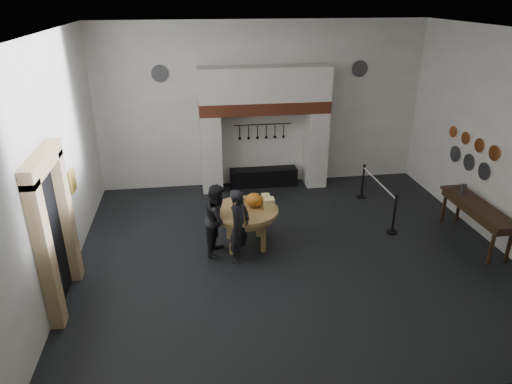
{
  "coord_description": "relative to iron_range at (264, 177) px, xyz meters",
  "views": [
    {
      "loc": [
        -1.99,
        -8.28,
        5.16
      ],
      "look_at": [
        -0.73,
        0.24,
        1.35
      ],
      "focal_mm": 32.0,
      "sensor_mm": 36.0,
      "label": 1
    }
  ],
  "objects": [
    {
      "name": "floor",
      "position": [
        0.0,
        -3.72,
        -0.25
      ],
      "size": [
        9.0,
        8.0,
        0.02
      ],
      "primitive_type": "cube",
      "color": "black",
      "rests_on": "ground"
    },
    {
      "name": "ceiling",
      "position": [
        0.0,
        -3.72,
        4.25
      ],
      "size": [
        9.0,
        8.0,
        0.02
      ],
      "primitive_type": "cube",
      "color": "silver",
      "rests_on": "wall_back"
    },
    {
      "name": "wall_back",
      "position": [
        0.0,
        0.28,
        2.0
      ],
      "size": [
        9.0,
        0.02,
        4.5
      ],
      "primitive_type": "cube",
      "color": "white",
      "rests_on": "floor"
    },
    {
      "name": "wall_front",
      "position": [
        0.0,
        -7.72,
        2.0
      ],
      "size": [
        9.0,
        0.02,
        4.5
      ],
      "primitive_type": "cube",
      "color": "white",
      "rests_on": "floor"
    },
    {
      "name": "wall_left",
      "position": [
        -4.5,
        -3.72,
        2.0
      ],
      "size": [
        0.02,
        8.0,
        4.5
      ],
      "primitive_type": "cube",
      "color": "white",
      "rests_on": "floor"
    },
    {
      "name": "wall_right",
      "position": [
        4.5,
        -3.72,
        2.0
      ],
      "size": [
        0.02,
        8.0,
        4.5
      ],
      "primitive_type": "cube",
      "color": "white",
      "rests_on": "floor"
    },
    {
      "name": "chimney_pier_left",
      "position": [
        -1.48,
        -0.07,
        0.82
      ],
      "size": [
        0.55,
        0.7,
        2.15
      ],
      "primitive_type": "cube",
      "color": "silver",
      "rests_on": "floor"
    },
    {
      "name": "chimney_pier_right",
      "position": [
        1.48,
        -0.07,
        0.82
      ],
      "size": [
        0.55,
        0.7,
        2.15
      ],
      "primitive_type": "cube",
      "color": "silver",
      "rests_on": "floor"
    },
    {
      "name": "hearth_brick_band",
      "position": [
        0.0,
        -0.07,
        2.06
      ],
      "size": [
        3.5,
        0.72,
        0.32
      ],
      "primitive_type": "cube",
      "color": "#9E442B",
      "rests_on": "chimney_pier_left"
    },
    {
      "name": "chimney_hood",
      "position": [
        0.0,
        -0.07,
        2.67
      ],
      "size": [
        3.5,
        0.7,
        0.9
      ],
      "primitive_type": "cube",
      "color": "silver",
      "rests_on": "hearth_brick_band"
    },
    {
      "name": "iron_range",
      "position": [
        0.0,
        0.0,
        0.0
      ],
      "size": [
        1.9,
        0.45,
        0.5
      ],
      "primitive_type": "cube",
      "color": "black",
      "rests_on": "floor"
    },
    {
      "name": "utensil_rail",
      "position": [
        0.0,
        0.2,
        1.5
      ],
      "size": [
        1.6,
        0.02,
        0.02
      ],
      "primitive_type": "cylinder",
      "rotation": [
        0.0,
        1.57,
        0.0
      ],
      "color": "black",
      "rests_on": "wall_back"
    },
    {
      "name": "door_recess",
      "position": [
        -4.47,
        -4.72,
        1.0
      ],
      "size": [
        0.04,
        1.1,
        2.5
      ],
      "primitive_type": "cube",
      "color": "black",
      "rests_on": "floor"
    },
    {
      "name": "door_jamb_near",
      "position": [
        -4.38,
        -5.42,
        1.05
      ],
      "size": [
        0.22,
        0.3,
        2.6
      ],
      "primitive_type": "cube",
      "color": "tan",
      "rests_on": "floor"
    },
    {
      "name": "door_jamb_far",
      "position": [
        -4.38,
        -4.02,
        1.05
      ],
      "size": [
        0.22,
        0.3,
        2.6
      ],
      "primitive_type": "cube",
      "color": "tan",
      "rests_on": "floor"
    },
    {
      "name": "door_lintel",
      "position": [
        -4.38,
        -4.72,
        2.4
      ],
      "size": [
        0.22,
        1.7,
        0.3
      ],
      "primitive_type": "cube",
      "color": "tan",
      "rests_on": "door_jamb_near"
    },
    {
      "name": "wall_plaque",
      "position": [
        -4.45,
        -2.92,
        1.35
      ],
      "size": [
        0.05,
        0.34,
        0.44
      ],
      "primitive_type": "cube",
      "color": "gold",
      "rests_on": "wall_left"
    },
    {
      "name": "work_table",
      "position": [
        -0.93,
        -3.28,
        0.59
      ],
      "size": [
        1.61,
        1.61,
        0.07
      ],
      "primitive_type": "cylinder",
      "rotation": [
        0.0,
        0.0,
        -0.14
      ],
      "color": "tan",
      "rests_on": "floor"
    },
    {
      "name": "pumpkin",
      "position": [
        -0.73,
        -3.18,
        0.78
      ],
      "size": [
        0.36,
        0.36,
        0.31
      ],
      "primitive_type": "ellipsoid",
      "color": "orange",
      "rests_on": "work_table"
    },
    {
      "name": "cheese_block_big",
      "position": [
        -0.43,
        -3.33,
        0.74
      ],
      "size": [
        0.22,
        0.22,
        0.24
      ],
      "primitive_type": "cube",
      "color": "#FFEC98",
      "rests_on": "work_table"
    },
    {
      "name": "cheese_block_small",
      "position": [
        -0.45,
        -3.03,
        0.72
      ],
      "size": [
        0.18,
        0.18,
        0.2
      ],
      "primitive_type": "cube",
      "color": "#F9ED95",
      "rests_on": "work_table"
    },
    {
      "name": "wicker_basket",
      "position": [
        -1.08,
        -3.43,
        0.73
      ],
      "size": [
        0.36,
        0.36,
        0.22
      ],
      "primitive_type": "cone",
      "rotation": [
        3.14,
        0.0,
        -0.14
      ],
      "color": "#9B6A39",
      "rests_on": "work_table"
    },
    {
      "name": "bread_loaf",
      "position": [
        -1.03,
        -2.93,
        0.69
      ],
      "size": [
        0.31,
        0.18,
        0.13
      ],
      "primitive_type": "ellipsoid",
      "color": "olive",
      "rests_on": "work_table"
    },
    {
      "name": "visitor_near",
      "position": [
        -1.13,
        -3.88,
        0.54
      ],
      "size": [
        0.65,
        0.69,
        1.58
      ],
      "primitive_type": "imported",
      "rotation": [
        0.0,
        0.0,
        0.93
      ],
      "color": "black",
      "rests_on": "floor"
    },
    {
      "name": "visitor_far",
      "position": [
        -1.53,
        -3.48,
        0.53
      ],
      "size": [
        0.77,
        0.89,
        1.56
      ],
      "primitive_type": "imported",
      "rotation": [
        0.0,
        0.0,
        1.3
      ],
      "color": "black",
      "rests_on": "floor"
    },
    {
      "name": "side_table",
      "position": [
        4.1,
        -3.85,
        0.62
      ],
      "size": [
        0.55,
        2.2,
        0.06
      ],
      "primitive_type": "cube",
      "color": "#362413",
      "rests_on": "floor"
    },
    {
      "name": "pewter_jug",
      "position": [
        4.1,
        -3.25,
        0.76
      ],
      "size": [
        0.12,
        0.12,
        0.22
      ],
      "primitive_type": "cylinder",
      "color": "#515156",
      "rests_on": "side_table"
    },
    {
      "name": "copper_pan_a",
      "position": [
        4.46,
        -3.52,
        1.7
      ],
      "size": [
        0.03,
        0.34,
        0.34
      ],
      "primitive_type": "cylinder",
      "rotation": [
        0.0,
        1.57,
        0.0
      ],
      "color": "#C6662D",
      "rests_on": "wall_right"
    },
    {
      "name": "copper_pan_b",
      "position": [
        4.46,
        -2.97,
        1.7
      ],
      "size": [
        0.03,
        0.32,
        0.32
      ],
      "primitive_type": "cylinder",
      "rotation": [
        0.0,
        1.57,
        0.0
      ],
      "color": "#C6662D",
      "rests_on": "wall_right"
    },
    {
      "name": "copper_pan_c",
      "position": [
        4.46,
        -2.42,
        1.7
      ],
      "size": [
        0.03,
        0.3,
        0.3
      ],
      "primitive_type": "cylinder",
      "rotation": [
        0.0,
        1.57,
        0.0
      ],
      "color": "#C6662D",
      "rests_on": "wall_right"
    },
    {
      "name": "copper_pan_d",
      "position": [
        4.46,
        -1.87,
        1.7
      ],
      "size": [
        0.03,
        0.28,
        0.28
      ],
      "primitive_type": "cylinder",
      "rotation": [
        0.0,
        1.57,
        0.0
      ],
      "color": "#C6662D",
      "rests_on": "wall_right"
    },
    {
      "name": "pewter_plate_left",
      "position": [
        4.46,
        -3.32,
        1.2
      ],
      "size": [
        0.03,
        0.4,
        0.4
      ],
      "primitive_type": "cylinder",
      "rotation": [
        0.0,
        1.57,
        0.0
      ],
      "color": "#4C4C51",
      "rests_on": "wall_right"
    },
    {
      "name": "pewter_plate_mid",
      "position": [
        4.46,
        -2.72,
        1.2
      ],
      "size": [
        0.03,
        0.4,
        0.4
      ],
      "primitive_type": "cylinder",
      "rotation": [
        0.0,
        1.57,
        0.0
      ],
      "color": "#4C4C51",
      "rests_on": "wall_right"
    },
    {
      "name": "pewter_plate_right",
      "position": [
        4.46,
        -2.12,
        1.2
      ],
      "size": [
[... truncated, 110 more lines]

